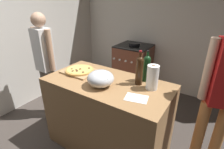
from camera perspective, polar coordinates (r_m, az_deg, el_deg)
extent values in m
cube|color=#3F3833|center=(2.86, 4.93, -14.90)|extent=(4.13, 3.28, 0.02)
cube|color=beige|center=(3.54, 16.96, 15.35)|extent=(4.13, 0.10, 2.60)
cube|color=beige|center=(3.48, -22.39, 14.45)|extent=(0.10, 3.28, 2.60)
cube|color=#9E7247|center=(2.20, -1.46, -13.07)|extent=(1.42, 0.73, 0.92)
cube|color=tan|center=(2.23, -10.38, 0.99)|extent=(0.40, 0.32, 0.02)
cylinder|color=tan|center=(2.22, -10.42, 1.44)|extent=(0.35, 0.35, 0.02)
cylinder|color=#EAC660|center=(2.21, -10.44, 1.70)|extent=(0.30, 0.30, 0.00)
cylinder|color=brown|center=(2.16, -11.29, 1.13)|extent=(0.03, 0.03, 0.01)
cylinder|color=brown|center=(2.22, -7.43, 2.09)|extent=(0.03, 0.03, 0.01)
cylinder|color=brown|center=(2.11, -9.33, 0.76)|extent=(0.03, 0.03, 0.01)
cylinder|color=brown|center=(2.17, -12.59, 1.13)|extent=(0.03, 0.03, 0.01)
cylinder|color=brown|center=(2.21, -10.25, 1.78)|extent=(0.03, 0.03, 0.01)
cylinder|color=brown|center=(2.23, -12.90, 1.80)|extent=(0.03, 0.03, 0.01)
cylinder|color=brown|center=(2.19, -11.48, 1.50)|extent=(0.03, 0.03, 0.01)
cylinder|color=#B2B2B7|center=(1.87, -3.65, -3.55)|extent=(0.12, 0.12, 0.01)
ellipsoid|color=silver|center=(1.83, -3.72, -1.27)|extent=(0.28, 0.28, 0.17)
cylinder|color=white|center=(1.80, 12.94, -0.93)|extent=(0.12, 0.12, 0.25)
cylinder|color=#997551|center=(1.80, 12.95, -0.87)|extent=(0.03, 0.03, 0.26)
cylinder|color=#331E0F|center=(1.87, 8.77, 0.66)|extent=(0.08, 0.08, 0.27)
sphere|color=#331E0F|center=(1.82, 9.05, 4.59)|extent=(0.08, 0.08, 0.08)
cylinder|color=#331E0F|center=(1.80, 9.16, 6.27)|extent=(0.03, 0.03, 0.07)
cylinder|color=maroon|center=(1.79, 9.24, 7.45)|extent=(0.03, 0.03, 0.01)
cylinder|color=#143819|center=(1.96, 11.04, 1.40)|extent=(0.08, 0.08, 0.25)
sphere|color=#143819|center=(1.92, 11.34, 4.91)|extent=(0.08, 0.08, 0.08)
cylinder|color=#143819|center=(1.90, 11.47, 6.43)|extent=(0.03, 0.03, 0.06)
cylinder|color=black|center=(1.89, 11.56, 7.47)|extent=(0.03, 0.03, 0.01)
cube|color=white|center=(1.67, 7.88, -7.55)|extent=(0.24, 0.19, 0.00)
cube|color=brown|center=(3.56, 6.74, 1.99)|extent=(0.62, 0.60, 0.90)
cube|color=black|center=(3.41, 7.12, 9.15)|extent=(0.62, 0.60, 0.02)
cylinder|color=silver|center=(3.32, 0.65, 5.19)|extent=(0.04, 0.02, 0.04)
cylinder|color=silver|center=(3.26, 2.50, 4.79)|extent=(0.04, 0.02, 0.04)
cylinder|color=silver|center=(3.21, 4.40, 4.38)|extent=(0.04, 0.02, 0.04)
cylinder|color=silver|center=(3.15, 6.38, 3.94)|extent=(0.04, 0.02, 0.04)
cylinder|color=silver|center=(3.10, 8.41, 3.49)|extent=(0.04, 0.02, 0.04)
cylinder|color=black|center=(3.43, 7.25, 9.75)|extent=(0.21, 0.21, 0.04)
cylinder|color=slate|center=(3.00, -20.39, -5.04)|extent=(0.11, 0.11, 0.79)
cylinder|color=slate|center=(2.86, -18.18, -6.19)|extent=(0.11, 0.11, 0.79)
cube|color=silver|center=(2.67, -21.36, 7.44)|extent=(0.23, 0.21, 0.59)
cylinder|color=tan|center=(2.80, -23.25, 8.16)|extent=(0.08, 0.08, 0.57)
cylinder|color=tan|center=(2.54, -19.38, 7.28)|extent=(0.08, 0.08, 0.57)
sphere|color=tan|center=(2.60, -22.76, 16.05)|extent=(0.19, 0.19, 0.19)
cylinder|color=#D88C4C|center=(2.26, 30.92, -17.22)|extent=(0.11, 0.11, 0.84)
cylinder|color=#D88C4C|center=(2.21, 26.25, -17.05)|extent=(0.11, 0.11, 0.84)
cylinder|color=beige|center=(1.83, 28.65, 1.23)|extent=(0.08, 0.08, 0.60)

